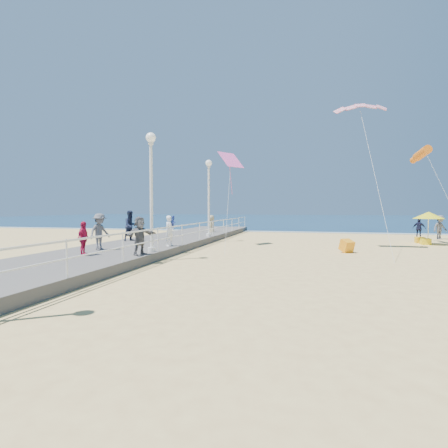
% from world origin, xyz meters
% --- Properties ---
extents(ground, '(160.00, 160.00, 0.00)m').
position_xyz_m(ground, '(0.00, 0.00, 0.00)').
color(ground, '#E9C97A').
rests_on(ground, ground).
extents(ocean, '(160.00, 90.00, 0.05)m').
position_xyz_m(ocean, '(0.00, 65.00, 0.01)').
color(ocean, '#0D2D50').
rests_on(ocean, ground).
extents(surf_line, '(160.00, 1.20, 0.04)m').
position_xyz_m(surf_line, '(0.00, 20.50, 0.03)').
color(surf_line, silver).
rests_on(surf_line, ground).
extents(boardwalk, '(5.00, 44.00, 0.40)m').
position_xyz_m(boardwalk, '(-7.50, 0.00, 0.20)').
color(boardwalk, '#67635D').
rests_on(boardwalk, ground).
extents(railing, '(0.05, 42.00, 0.55)m').
position_xyz_m(railing, '(-5.05, 0.00, 1.25)').
color(railing, white).
rests_on(railing, boardwalk).
extents(lamp_post_mid, '(0.44, 0.44, 5.32)m').
position_xyz_m(lamp_post_mid, '(-5.35, 0.00, 3.66)').
color(lamp_post_mid, white).
rests_on(lamp_post_mid, boardwalk).
extents(lamp_post_far, '(0.44, 0.44, 5.32)m').
position_xyz_m(lamp_post_far, '(-5.35, 9.00, 3.66)').
color(lamp_post_far, white).
rests_on(lamp_post_far, boardwalk).
extents(woman_holding_toddler, '(0.55, 0.67, 1.58)m').
position_xyz_m(woman_holding_toddler, '(-5.51, 2.42, 1.19)').
color(woman_holding_toddler, white).
rests_on(woman_holding_toddler, boardwalk).
extents(toddler_held, '(0.37, 0.42, 0.72)m').
position_xyz_m(toddler_held, '(-5.36, 2.57, 1.61)').
color(toddler_held, '#2D43AA').
rests_on(toddler_held, boardwalk).
extents(spectator_2, '(0.89, 1.23, 1.72)m').
position_xyz_m(spectator_2, '(-8.08, 0.12, 1.26)').
color(spectator_2, '#59585E').
rests_on(spectator_2, boardwalk).
extents(spectator_3, '(0.49, 0.88, 1.42)m').
position_xyz_m(spectator_3, '(-7.58, -1.78, 1.11)').
color(spectator_3, '#BF1743').
rests_on(spectator_3, boardwalk).
extents(spectator_5, '(1.01, 1.58, 1.62)m').
position_xyz_m(spectator_5, '(-5.40, -1.03, 1.21)').
color(spectator_5, '#58575C').
rests_on(spectator_5, boardwalk).
extents(spectator_7, '(1.06, 1.12, 1.82)m').
position_xyz_m(spectator_7, '(-8.94, 4.61, 1.31)').
color(spectator_7, '#1A213A').
rests_on(spectator_7, boardwalk).
extents(beach_walker_a, '(1.36, 1.17, 1.83)m').
position_xyz_m(beach_walker_a, '(11.11, 15.31, 0.91)').
color(beach_walker_a, '#57575C').
rests_on(beach_walker_a, ground).
extents(beach_walker_b, '(1.00, 0.72, 1.57)m').
position_xyz_m(beach_walker_b, '(9.78, 15.69, 0.79)').
color(beach_walker_b, '#171933').
rests_on(beach_walker_b, ground).
extents(beach_walker_c, '(0.70, 0.96, 1.80)m').
position_xyz_m(beach_walker_c, '(-6.39, 13.28, 0.90)').
color(beach_walker_c, '#9A8F6A').
rests_on(beach_walker_c, ground).
extents(box_kite, '(0.85, 0.90, 0.74)m').
position_xyz_m(box_kite, '(3.45, 5.14, 0.30)').
color(box_kite, '#F05C0E').
rests_on(box_kite, ground).
extents(beach_umbrella, '(1.90, 1.90, 2.14)m').
position_xyz_m(beach_umbrella, '(8.95, 10.69, 1.91)').
color(beach_umbrella, white).
rests_on(beach_umbrella, ground).
extents(beach_chair_left, '(0.55, 0.55, 0.40)m').
position_xyz_m(beach_chair_left, '(8.82, 10.71, 0.20)').
color(beach_chair_left, yellow).
rests_on(beach_chair_left, ground).
extents(beach_chair_right, '(0.55, 0.55, 0.40)m').
position_xyz_m(beach_chair_right, '(8.77, 11.77, 0.20)').
color(beach_chair_right, yellow).
rests_on(beach_chair_right, ground).
extents(kite_parafoil, '(2.90, 0.94, 0.65)m').
position_xyz_m(kite_parafoil, '(4.24, 7.03, 8.21)').
color(kite_parafoil, '#DA1942').
extents(kite_windsock, '(0.99, 2.57, 1.06)m').
position_xyz_m(kite_windsock, '(8.52, 10.78, 5.92)').
color(kite_windsock, orange).
extents(kite_diamond_pink, '(1.61, 1.73, 1.03)m').
position_xyz_m(kite_diamond_pink, '(-3.39, 7.31, 5.43)').
color(kite_diamond_pink, '#FE5DB5').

